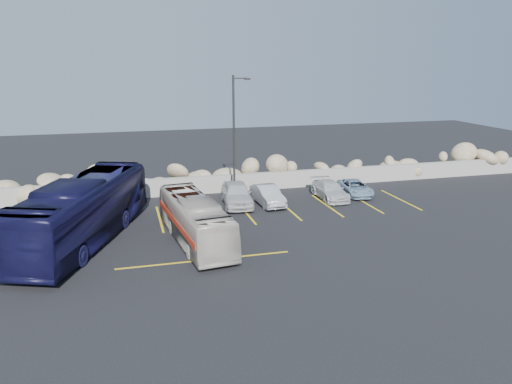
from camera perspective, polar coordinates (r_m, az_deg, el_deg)
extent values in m
plane|color=black|center=(23.15, -3.32, -7.72)|extent=(90.00, 90.00, 0.00)
cube|color=gray|center=(34.24, -7.49, 0.73)|extent=(60.00, 0.40, 1.20)
cube|color=yellow|center=(29.37, -10.94, -3.01)|extent=(0.12, 5.00, 0.01)
cube|color=yellow|center=(30.11, -1.23, -2.28)|extent=(0.12, 5.00, 0.01)
cube|color=yellow|center=(30.84, 3.65, -1.89)|extent=(0.12, 5.00, 0.01)
cube|color=yellow|center=(31.75, 8.10, -1.53)|extent=(0.12, 5.00, 0.01)
cube|color=yellow|center=(32.84, 12.28, -1.17)|extent=(0.12, 5.00, 0.01)
cube|color=yellow|center=(34.09, 16.17, -0.84)|extent=(0.12, 5.00, 0.01)
cube|color=yellow|center=(23.16, -5.86, -7.74)|extent=(8.00, 0.12, 0.01)
cylinder|color=#2B2926|center=(31.57, -2.54, 5.95)|extent=(0.14, 0.14, 8.00)
cylinder|color=#2B2926|center=(31.31, -1.80, 12.87)|extent=(0.90, 0.08, 0.08)
cube|color=#2B2926|center=(31.42, -0.98, 12.79)|extent=(0.35, 0.18, 0.12)
imported|color=beige|center=(25.12, -7.00, -3.19)|extent=(2.88, 8.38, 2.29)
imported|color=#100F33|center=(26.25, -19.18, -2.06)|extent=(6.69, 11.77, 3.22)
imported|color=silver|center=(31.35, -2.23, -0.20)|extent=(2.20, 4.53, 1.49)
imported|color=#B5B5BA|center=(31.51, 1.33, -0.37)|extent=(1.51, 3.76, 1.22)
imported|color=silver|center=(33.22, 8.44, 0.20)|extent=(1.66, 3.93, 1.13)
imported|color=#819DB7|center=(34.43, 11.27, 0.48)|extent=(2.02, 3.76, 1.01)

